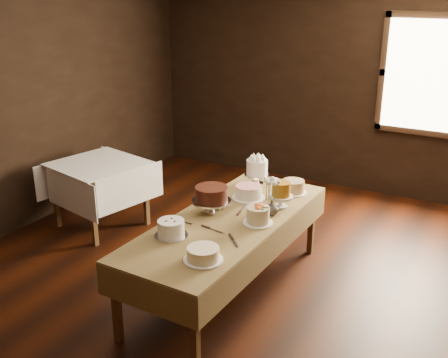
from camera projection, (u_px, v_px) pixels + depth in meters
floor at (214, 279)px, 5.07m from camera, size 5.00×6.00×0.01m
wall_back at (328, 83)px, 7.04m from camera, size 5.00×0.02×2.80m
wall_left at (12, 106)px, 5.73m from camera, size 0.02×6.00×2.80m
window at (433, 76)px, 6.33m from camera, size 1.10×0.05×1.30m
display_table at (228, 225)px, 4.67m from camera, size 0.97×2.33×0.71m
side_table at (99, 171)px, 5.97m from camera, size 1.07×1.07×0.76m
cake_meringue at (257, 173)px, 5.40m from camera, size 0.26×0.26×0.27m
cake_speckled at (293, 187)px, 5.21m from camera, size 0.28×0.28×0.13m
cake_lattice at (248, 193)px, 5.08m from camera, size 0.35×0.35×0.12m
cake_caramel at (281, 196)px, 4.85m from camera, size 0.22×0.22×0.26m
cake_chocolate at (212, 200)px, 4.75m from camera, size 0.39×0.39×0.25m
cake_flowers at (258, 216)px, 4.54m from camera, size 0.26×0.26×0.15m
cake_swirl at (171, 229)px, 4.31m from camera, size 0.28×0.28×0.14m
cake_cream at (203, 255)px, 3.94m from camera, size 0.31×0.31×0.11m
cake_server_a at (217, 231)px, 4.42m from camera, size 0.24×0.07×0.01m
cake_server_b at (235, 243)px, 4.21m from camera, size 0.18×0.19×0.01m
cake_server_c at (243, 208)px, 4.86m from camera, size 0.07×0.24×0.01m
cake_server_d at (266, 216)px, 4.70m from camera, size 0.16×0.21×0.01m
cake_server_e at (184, 222)px, 4.57m from camera, size 0.24×0.03×0.01m
flower_vase at (271, 208)px, 4.72m from camera, size 0.18×0.18×0.13m
flower_bouquet at (272, 188)px, 4.65m from camera, size 0.14×0.14×0.20m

